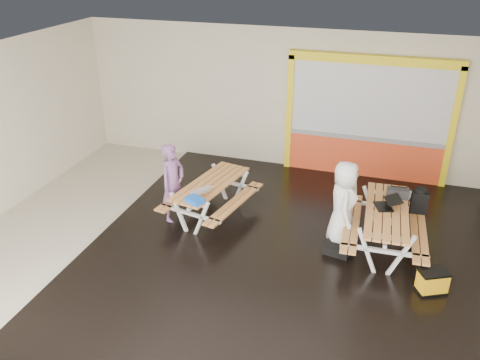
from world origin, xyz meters
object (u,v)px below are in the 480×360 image
(picnic_table_left, at_px, (211,191))
(toolbox, at_px, (398,193))
(backpack, at_px, (420,201))
(laptop_left, at_px, (201,190))
(fluke_bag, at_px, (432,282))
(picnic_table_right, at_px, (386,220))
(blue_pouch, at_px, (195,200))
(person_left, at_px, (173,183))
(laptop_right, at_px, (387,204))
(dark_case, at_px, (337,249))
(person_right, at_px, (343,204))

(picnic_table_left, xyz_separation_m, toolbox, (3.67, 0.40, 0.33))
(backpack, bearing_deg, picnic_table_left, -172.60)
(laptop_left, height_order, fluke_bag, laptop_left)
(picnic_table_right, bearing_deg, picnic_table_left, 177.20)
(picnic_table_right, relative_size, blue_pouch, 6.66)
(person_left, distance_m, laptop_left, 0.69)
(picnic_table_right, relative_size, laptop_left, 4.44)
(blue_pouch, relative_size, fluke_bag, 0.59)
(laptop_left, xyz_separation_m, laptop_right, (3.52, 0.42, 0.05))
(laptop_right, relative_size, fluke_bag, 0.98)
(person_left, bearing_deg, picnic_table_right, -71.43)
(laptop_left, height_order, dark_case, laptop_left)
(person_right, relative_size, backpack, 3.18)
(picnic_table_left, height_order, dark_case, picnic_table_left)
(picnic_table_right, height_order, toolbox, toolbox)
(backpack, height_order, dark_case, backpack)
(picnic_table_left, distance_m, picnic_table_right, 3.52)
(laptop_right, height_order, dark_case, laptop_right)
(dark_case, bearing_deg, fluke_bag, -22.17)
(picnic_table_left, bearing_deg, picnic_table_right, -2.80)
(person_left, relative_size, laptop_left, 3.37)
(person_right, xyz_separation_m, blue_pouch, (-2.71, -0.64, -0.04))
(picnic_table_left, distance_m, person_left, 0.80)
(blue_pouch, relative_size, dark_case, 0.72)
(blue_pouch, distance_m, fluke_bag, 4.41)
(picnic_table_left, bearing_deg, laptop_right, -0.98)
(picnic_table_right, relative_size, person_left, 1.32)
(toolbox, relative_size, fluke_bag, 0.75)
(person_right, relative_size, blue_pouch, 5.01)
(blue_pouch, bearing_deg, person_right, 13.30)
(dark_case, bearing_deg, person_right, 90.18)
(picnic_table_left, xyz_separation_m, backpack, (4.10, 0.53, 0.16))
(backpack, distance_m, dark_case, 1.90)
(picnic_table_right, distance_m, toolbox, 0.66)
(blue_pouch, bearing_deg, picnic_table_left, 90.65)
(laptop_left, distance_m, dark_case, 2.85)
(person_left, bearing_deg, person_right, -72.12)
(laptop_right, xyz_separation_m, fluke_bag, (0.86, -1.22, -0.68))
(picnic_table_left, bearing_deg, person_left, -154.10)
(blue_pouch, distance_m, dark_case, 2.83)
(laptop_left, bearing_deg, picnic_table_left, 87.67)
(dark_case, distance_m, fluke_bag, 1.77)
(blue_pouch, height_order, fluke_bag, blue_pouch)
(laptop_left, relative_size, dark_case, 1.07)
(fluke_bag, bearing_deg, laptop_left, 169.70)
(person_right, height_order, laptop_right, person_right)
(person_left, height_order, laptop_right, person_left)
(laptop_left, distance_m, blue_pouch, 0.40)
(picnic_table_left, height_order, person_left, person_left)
(toolbox, bearing_deg, picnic_table_right, -105.77)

